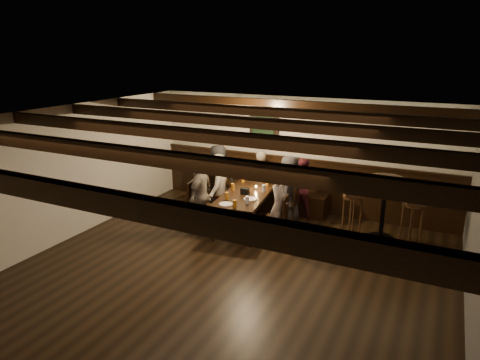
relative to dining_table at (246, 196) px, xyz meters
The scene contains 27 objects.
room 0.56m from the dining_table, 26.99° to the left, with size 7.00×7.00×7.00m.
dining_table is the anchor object (origin of this frame).
chair_left_near 0.91m from the dining_table, 155.93° to the left, with size 0.49×0.49×0.94m.
chair_left_far 0.91m from the dining_table, 140.08° to the right, with size 0.50×0.50×0.98m.
chair_right_near 0.92m from the dining_table, 39.97° to the left, with size 0.47×0.47×0.91m.
chair_right_far 0.92m from the dining_table, 24.14° to the right, with size 0.44×0.44×0.85m.
person_bench_left 1.27m from the dining_table, 142.94° to the left, with size 0.68×0.44×1.39m, color black.
person_bench_centre 1.05m from the dining_table, 97.94° to the left, with size 0.47×0.31×1.29m, color gray.
person_bench_right 1.27m from the dining_table, 52.94° to the left, with size 0.60×0.47×1.24m, color maroon.
person_left_near 0.87m from the dining_table, 156.97° to the left, with size 0.83×0.48×1.29m, color gray.
person_left_far 0.88m from the dining_table, 141.10° to the right, with size 0.84×0.35×1.43m, color gray.
person_right_near 0.88m from the dining_table, 38.90° to the left, with size 0.67×0.44×1.37m, color #2C2B2E.
person_right_far 0.88m from the dining_table, 23.03° to the right, with size 0.47×0.31×1.30m, color #B19F96.
pint_a 0.76m from the dining_table, 119.74° to the left, with size 0.07×0.07×0.14m, color #BF7219.
pint_b 0.71m from the dining_table, 76.90° to the left, with size 0.07×0.07×0.14m, color #BF7219.
pint_c 0.34m from the dining_table, 169.50° to the left, with size 0.07×0.07×0.14m, color #BF7219.
pint_d 0.38m from the dining_table, 41.63° to the left, with size 0.07×0.07×0.14m, color silver.
pint_e 0.52m from the dining_table, 108.12° to the right, with size 0.07×0.07×0.14m, color #BF7219.
pint_f 0.60m from the dining_table, 62.08° to the right, with size 0.07×0.07×0.14m, color silver.
pint_g 0.81m from the dining_table, 78.49° to the right, with size 0.07×0.07×0.14m, color #BF7219.
plate_near 0.72m from the dining_table, 94.16° to the right, with size 0.24×0.24×0.01m, color white.
plate_far 0.36m from the dining_table, 51.10° to the right, with size 0.24×0.24×0.01m, color white.
condiment_caddy 0.13m from the dining_table, 82.06° to the right, with size 0.15×0.10×0.12m, color black.
candle 0.33m from the dining_table, 76.14° to the left, with size 0.05×0.05×0.05m, color beige.
high_top_table 2.52m from the dining_table, 12.36° to the left, with size 0.66×0.66×1.17m.
bar_stool_left 2.00m from the dining_table, ahead, with size 0.41×0.42×1.18m.
bar_stool_right 2.99m from the dining_table, ahead, with size 0.41×0.42×1.18m.
Camera 1 is at (2.73, -4.95, 3.28)m, focal length 32.00 mm.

